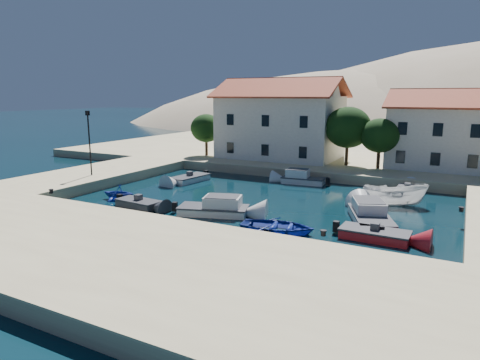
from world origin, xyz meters
name	(u,v)px	position (x,y,z in m)	size (l,w,h in m)	color
ground	(196,235)	(0.00, 0.00, 0.00)	(400.00, 400.00, 0.00)	black
quay_south	(130,260)	(0.00, -6.00, 0.50)	(52.00, 12.00, 1.00)	tan
quay_west	(96,175)	(-19.00, 10.00, 0.50)	(8.00, 20.00, 1.00)	tan
quay_north	(362,155)	(2.00, 38.00, 0.50)	(80.00, 36.00, 1.00)	tan
building_left	(281,117)	(-6.00, 28.00, 5.94)	(14.70, 9.45, 9.70)	beige
building_mid	(440,128)	(12.00, 29.00, 5.22)	(10.50, 8.40, 8.30)	beige
trees	(362,131)	(4.51, 25.46, 4.84)	(37.30, 5.30, 6.45)	#382314
lamppost	(89,137)	(-17.50, 8.00, 4.75)	(0.35, 0.25, 6.22)	black
bollards	(262,209)	(2.80, 3.87, 1.15)	(29.36, 9.56, 0.30)	black
motorboat_grey_sw	(139,204)	(-7.73, 3.54, 0.30)	(3.82, 1.98, 1.25)	#37383C
cabin_cruiser_south	(213,208)	(-1.51, 4.62, 0.48)	(5.52, 3.60, 1.60)	silver
rowboat_south	(277,232)	(4.29, 3.04, 0.00)	(3.41, 4.77, 0.99)	navy
motorboat_red_se	(375,235)	(10.13, 4.50, 0.29)	(4.17, 1.94, 1.25)	maroon
cabin_cruiser_east	(370,216)	(9.17, 8.01, 0.48)	(4.33, 6.25, 1.60)	silver
boat_east	(394,206)	(9.96, 13.58, 0.00)	(1.91, 5.08, 1.96)	silver
motorboat_white_ne	(407,191)	(10.33, 18.12, 0.29)	(1.81, 3.79, 1.25)	silver
rowboat_west	(119,199)	(-11.05, 4.83, 0.00)	(2.39, 2.77, 1.46)	navy
motorboat_white_west	(190,179)	(-9.99, 13.88, 0.29)	(2.50, 4.59, 1.25)	silver
cabin_cruiser_north	(303,179)	(0.56, 18.36, 0.48)	(4.37, 2.19, 1.60)	silver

